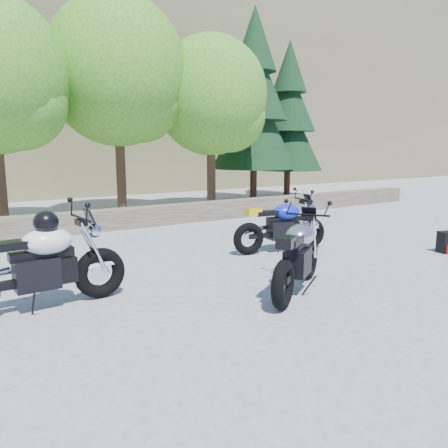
{
  "coord_description": "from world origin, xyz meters",
  "views": [
    {
      "loc": [
        -3.75,
        -5.09,
        2.01
      ],
      "look_at": [
        0.2,
        1.0,
        0.75
      ],
      "focal_mm": 35.0,
      "sensor_mm": 36.0,
      "label": 1
    }
  ],
  "objects_px": {
    "silver_bike": "(298,257)",
    "white_bike": "(37,263)",
    "blue_bike": "(281,227)",
    "backpack": "(447,242)"
  },
  "relations": [
    {
      "from": "silver_bike",
      "to": "white_bike",
      "type": "xyz_separation_m",
      "value": [
        -3.21,
        1.23,
        0.1
      ]
    },
    {
      "from": "white_bike",
      "to": "blue_bike",
      "type": "bearing_deg",
      "value": 6.65
    },
    {
      "from": "blue_bike",
      "to": "backpack",
      "type": "xyz_separation_m",
      "value": [
        2.64,
        -1.84,
        -0.3
      ]
    },
    {
      "from": "silver_bike",
      "to": "backpack",
      "type": "height_order",
      "value": "silver_bike"
    },
    {
      "from": "blue_bike",
      "to": "white_bike",
      "type": "bearing_deg",
      "value": -160.27
    },
    {
      "from": "white_bike",
      "to": "blue_bike",
      "type": "xyz_separation_m",
      "value": [
        4.63,
        0.79,
        -0.12
      ]
    },
    {
      "from": "silver_bike",
      "to": "backpack",
      "type": "bearing_deg",
      "value": -30.78
    },
    {
      "from": "silver_bike",
      "to": "blue_bike",
      "type": "relative_size",
      "value": 0.91
    },
    {
      "from": "blue_bike",
      "to": "silver_bike",
      "type": "bearing_deg",
      "value": -115.02
    },
    {
      "from": "white_bike",
      "to": "backpack",
      "type": "relative_size",
      "value": 5.41
    }
  ]
}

